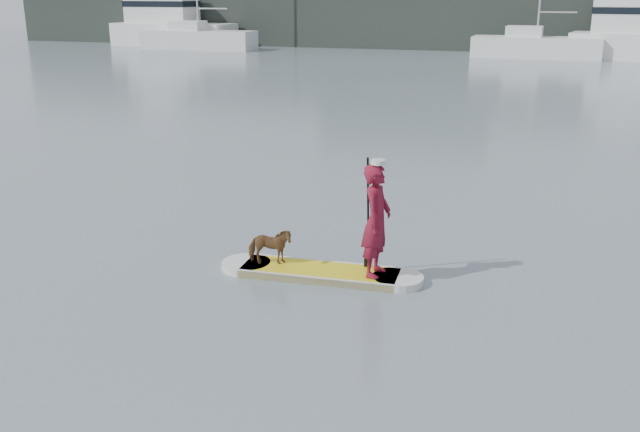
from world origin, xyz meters
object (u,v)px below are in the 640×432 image
(paddleboard, at_px, (320,272))
(motor_yacht_b, at_px, (169,22))
(sailboat_b, at_px, (198,37))
(dog, at_px, (270,246))
(sailboat_d, at_px, (535,45))
(paddler, at_px, (377,221))

(paddleboard, height_order, motor_yacht_b, motor_yacht_b)
(paddleboard, relative_size, sailboat_b, 0.25)
(dog, xyz_separation_m, sailboat_b, (-23.00, 41.55, 0.50))
(dog, bearing_deg, sailboat_b, 12.81)
(sailboat_b, relative_size, sailboat_d, 1.06)
(paddleboard, height_order, dog, dog)
(paddler, bearing_deg, sailboat_d, 1.70)
(sailboat_b, distance_m, motor_yacht_b, 5.15)
(sailboat_d, xyz_separation_m, motor_yacht_b, (-29.60, 2.47, 1.01))
(dog, relative_size, sailboat_b, 0.05)
(paddleboard, distance_m, dog, 0.91)
(dog, relative_size, motor_yacht_b, 0.07)
(paddler, height_order, sailboat_d, sailboat_d)
(dog, relative_size, sailboat_d, 0.06)
(paddleboard, height_order, sailboat_d, sailboat_d)
(paddleboard, relative_size, dog, 4.62)
(dog, bearing_deg, paddleboard, -102.44)
(paddler, relative_size, sailboat_b, 0.13)
(sailboat_b, bearing_deg, sailboat_d, -1.11)
(paddleboard, distance_m, sailboat_d, 41.91)
(motor_yacht_b, bearing_deg, dog, -56.28)
(motor_yacht_b, bearing_deg, paddler, -54.62)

